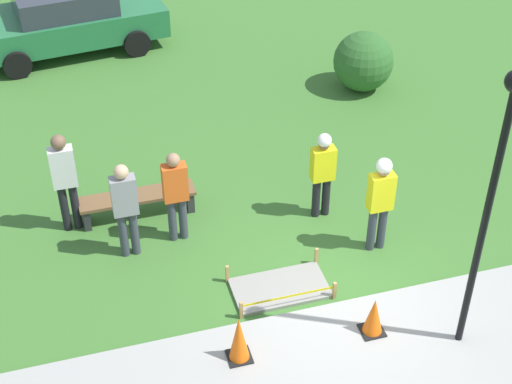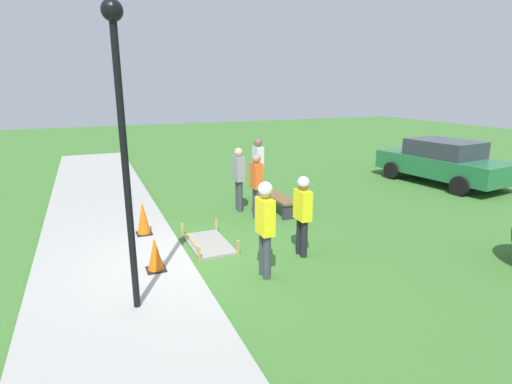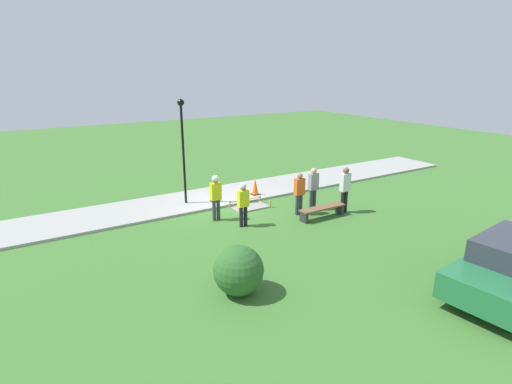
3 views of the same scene
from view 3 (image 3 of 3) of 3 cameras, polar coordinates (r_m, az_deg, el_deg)
The scene contains 13 objects.
ground_plane at distance 16.81m, azimuth -4.04°, elevation -2.15°, with size 60.00×60.00×0.00m, color #3D702D.
sidewalk at distance 17.99m, azimuth -6.11°, elevation -0.73°, with size 28.00×2.81×0.10m.
wet_concrete_patch at distance 16.65m, azimuth -0.84°, elevation -2.17°, with size 1.53×0.87×0.32m.
traffic_cone_near_patch at distance 18.00m, azimuth -0.12°, elevation 0.80°, with size 0.34×0.34×0.77m.
traffic_cone_far_patch at distance 17.17m, azimuth -5.87°, elevation -0.34°, with size 0.34×0.34×0.63m.
park_bench at distance 15.68m, azimuth 9.46°, elevation -2.53°, with size 1.99×0.44×0.45m.
worker_supervisor at distance 14.44m, azimuth -1.84°, elevation -1.31°, with size 0.40×0.24×1.66m.
worker_assistant at distance 15.08m, azimuth -5.77°, elevation -0.24°, with size 0.40×0.26×1.77m.
bystander_in_orange_shirt at distance 15.72m, azimuth 6.21°, elevation 0.11°, with size 0.40×0.22×1.70m.
bystander_in_gray_shirt at distance 16.20m, azimuth 12.60°, elevation 0.71°, with size 0.40×0.25×1.87m.
bystander_in_white_shirt at distance 16.34m, azimuth 8.18°, elevation 0.83°, with size 0.40×0.23×1.76m.
lamppost_near at distance 16.59m, azimuth -10.45°, elevation 7.66°, with size 0.28×0.28×4.32m.
shrub_rounded_near at distance 10.33m, azimuth -2.51°, elevation -11.13°, with size 1.30×1.30×1.30m.
Camera 3 is at (7.26, 14.12, 5.53)m, focal length 28.00 mm.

